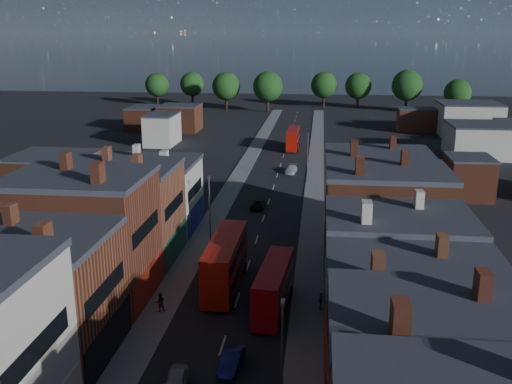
% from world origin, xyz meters
% --- Properties ---
extents(pavement_west, '(3.00, 200.00, 0.12)m').
position_xyz_m(pavement_west, '(-6.50, 50.00, 0.06)').
color(pavement_west, gray).
rests_on(pavement_west, ground).
extents(pavement_east, '(3.00, 200.00, 0.12)m').
position_xyz_m(pavement_east, '(6.50, 50.00, 0.06)').
color(pavement_east, gray).
rests_on(pavement_east, ground).
extents(terrace_east, '(12.00, 80.00, 11.28)m').
position_xyz_m(terrace_east, '(14.00, 0.00, 5.64)').
color(terrace_east, brown).
rests_on(terrace_east, ground).
extents(lamp_post_1, '(0.25, 0.70, 8.12)m').
position_xyz_m(lamp_post_1, '(5.20, 0.00, 4.70)').
color(lamp_post_1, slate).
rests_on(lamp_post_1, ground).
extents(lamp_post_2, '(0.25, 0.70, 8.12)m').
position_xyz_m(lamp_post_2, '(-5.20, 30.00, 4.70)').
color(lamp_post_2, slate).
rests_on(lamp_post_2, ground).
extents(lamp_post_3, '(0.25, 0.70, 8.12)m').
position_xyz_m(lamp_post_3, '(5.20, 60.00, 4.70)').
color(lamp_post_3, slate).
rests_on(lamp_post_3, ground).
extents(bus_0, '(3.01, 11.53, 4.97)m').
position_xyz_m(bus_0, '(-1.50, 18.55, 2.68)').
color(bus_0, red).
rests_on(bus_0, ground).
extents(bus_1, '(3.05, 9.89, 4.21)m').
position_xyz_m(bus_1, '(3.50, 14.42, 2.27)').
color(bus_1, '#AE090D').
rests_on(bus_1, ground).
extents(bus_2, '(2.62, 9.98, 4.30)m').
position_xyz_m(bus_2, '(1.50, 87.20, 2.32)').
color(bus_2, '#AE1107').
rests_on(bus_2, ground).
extents(car_0, '(1.88, 3.93, 1.30)m').
position_xyz_m(car_0, '(-2.16, 1.85, 0.65)').
color(car_0, '#A8AAAF').
rests_on(car_0, ground).
extents(car_1, '(1.64, 3.98, 1.28)m').
position_xyz_m(car_1, '(1.20, 4.86, 0.64)').
color(car_1, navy).
rests_on(car_1, ground).
extents(car_2, '(1.92, 4.03, 1.11)m').
position_xyz_m(car_2, '(-1.25, 44.29, 0.55)').
color(car_2, black).
rests_on(car_2, ground).
extents(car_3, '(2.20, 4.46, 1.25)m').
position_xyz_m(car_3, '(2.28, 66.01, 0.62)').
color(car_3, white).
rests_on(car_3, ground).
extents(ped_1, '(0.96, 0.75, 1.74)m').
position_xyz_m(ped_1, '(-6.37, 12.82, 0.99)').
color(ped_1, '#42211A').
rests_on(ped_1, pavement_west).
extents(ped_3, '(0.58, 0.99, 1.59)m').
position_xyz_m(ped_3, '(7.65, 14.85, 0.91)').
color(ped_3, '#615953').
rests_on(ped_3, pavement_east).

